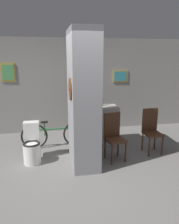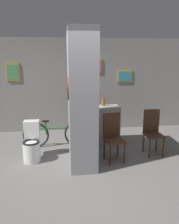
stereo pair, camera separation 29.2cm
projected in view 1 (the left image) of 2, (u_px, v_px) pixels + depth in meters
ground_plane at (84, 175)px, 3.99m from camera, size 14.00×14.00×0.00m
wall_back at (69, 86)px, 6.17m from camera, size 8.00×0.09×2.60m
pillar_center at (83, 100)px, 4.19m from camera, size 0.54×1.07×2.60m
counter_shelf at (93, 125)px, 5.34m from camera, size 1.18×0.44×0.94m
toilet at (32, 146)px, 4.44m from camera, size 0.35×0.51×0.81m
chair_near_pillar at (114, 135)px, 4.53m from camera, size 0.43×0.43×0.99m
chair_by_doorway at (151, 129)px, 4.88m from camera, size 0.39×0.39×0.99m
bicycle at (56, 134)px, 5.16m from camera, size 1.59×0.42×0.66m
bottle_tall at (102, 102)px, 5.31m from camera, size 0.08×0.08×0.27m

